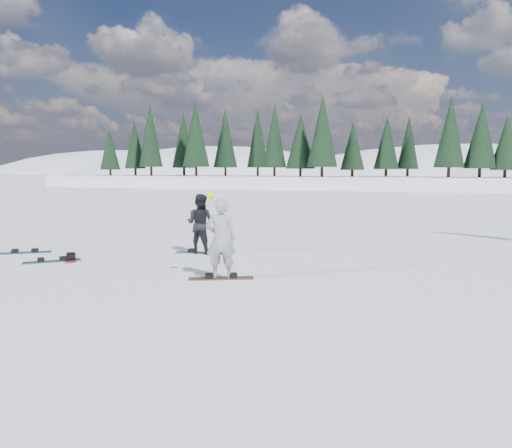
{
  "coord_description": "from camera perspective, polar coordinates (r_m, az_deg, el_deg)",
  "views": [
    {
      "loc": [
        6.22,
        -11.14,
        2.56
      ],
      "look_at": [
        2.16,
        1.31,
        1.1
      ],
      "focal_mm": 35.0,
      "sensor_mm": 36.0,
      "label": 1
    }
  ],
  "objects": [
    {
      "name": "ground",
      "position": [
        13.01,
        -10.93,
        -5.1
      ],
      "size": [
        420.0,
        420.0,
        0.0
      ],
      "primitive_type": "plane",
      "color": "white",
      "rests_on": "ground"
    },
    {
      "name": "alpine_backdrop",
      "position": [
        201.79,
        12.92,
        1.51
      ],
      "size": [
        412.5,
        227.0,
        53.2
      ],
      "color": "white",
      "rests_on": "ground"
    },
    {
      "name": "snowboarder_woman",
      "position": [
        11.54,
        -4.05,
        -1.66
      ],
      "size": [
        0.81,
        0.68,
        2.04
      ],
      "rotation": [
        0.0,
        0.0,
        3.52
      ],
      "color": "#96969B",
      "rests_on": "ground"
    },
    {
      "name": "snowboarder_man",
      "position": [
        15.13,
        -6.4,
        0.03
      ],
      "size": [
        0.92,
        0.74,
        1.8
      ],
      "primitive_type": "imported",
      "rotation": [
        0.0,
        0.0,
        3.07
      ],
      "color": "black",
      "rests_on": "ground"
    },
    {
      "name": "snowboard_woman",
      "position": [
        11.7,
        -4.0,
        -6.21
      ],
      "size": [
        1.49,
        0.85,
        0.03
      ],
      "primitive_type": "cube",
      "rotation": [
        0.0,
        0.0,
        0.41
      ],
      "color": "maroon",
      "rests_on": "ground"
    },
    {
      "name": "snowboard_man",
      "position": [
        15.25,
        -6.36,
        -3.28
      ],
      "size": [
        1.53,
        0.51,
        0.03
      ],
      "primitive_type": "cube",
      "rotation": [
        0.0,
        0.0,
        0.16
      ],
      "color": "teal",
      "rests_on": "ground"
    },
    {
      "name": "snowboard_loose_c",
      "position": [
        16.73,
        -24.88,
        -2.98
      ],
      "size": [
        1.41,
        1.05,
        0.03
      ],
      "primitive_type": "cube",
      "rotation": [
        0.0,
        0.0,
        0.58
      ],
      "color": "navy",
      "rests_on": "ground"
    },
    {
      "name": "snowboard_loose_b",
      "position": [
        15.21,
        -20.41,
        -3.67
      ],
      "size": [
        1.13,
        1.36,
        0.03
      ],
      "primitive_type": "cube",
      "rotation": [
        0.0,
        0.0,
        -0.92
      ],
      "color": "maroon",
      "rests_on": "ground"
    },
    {
      "name": "snowboard_loose_a",
      "position": [
        14.88,
        -22.28,
        -3.97
      ],
      "size": [
        1.32,
        1.19,
        0.03
      ],
      "primitive_type": "cube",
      "rotation": [
        0.0,
        0.0,
        0.71
      ],
      "color": "#16537A",
      "rests_on": "ground"
    }
  ]
}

